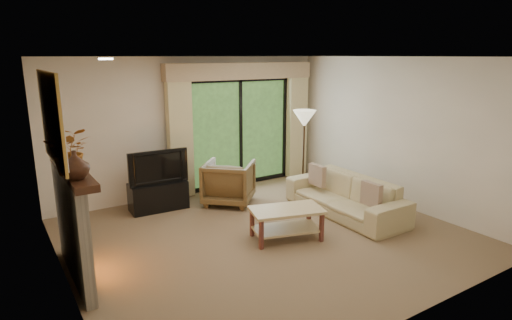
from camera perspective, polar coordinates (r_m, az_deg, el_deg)
floor at (r=6.49m, az=1.45°, el=-10.01°), size 5.50×5.50×0.00m
ceiling at (r=5.94m, az=1.61°, el=13.60°), size 5.50×5.50×0.00m
wall_back at (r=8.23m, az=-8.33°, el=4.44°), size 5.00×0.00×5.00m
wall_front at (r=4.32m, az=20.55°, el=-4.89°), size 5.00×0.00×5.00m
wall_left at (r=5.12m, az=-24.91°, el=-2.48°), size 0.00×5.00×5.00m
wall_right at (r=7.93m, az=18.23°, el=3.53°), size 0.00×5.00×5.00m
fireplace at (r=5.51m, az=-23.32°, el=-7.96°), size 0.24×1.70×1.37m
mirror at (r=5.19m, az=-25.57°, el=5.03°), size 0.07×1.45×1.02m
sliding_door at (r=8.68m, az=-2.12°, el=3.71°), size 2.26×0.10×2.16m
curtain_left at (r=7.97m, az=-10.11°, el=3.33°), size 0.45×0.18×2.35m
curtain_right at (r=9.32m, az=5.41°, el=4.99°), size 0.45×0.18×2.35m
cornice at (r=8.47m, az=-1.87°, el=11.77°), size 3.20×0.24×0.32m
media_console at (r=7.64m, az=-12.89°, el=-4.69°), size 0.99×0.48×0.49m
tv at (r=7.49m, az=-13.11°, el=-0.79°), size 1.02×0.18×0.59m
armchair at (r=7.72m, az=-3.64°, el=-3.00°), size 1.19×1.19×0.78m
sofa at (r=7.36m, az=11.78°, el=-4.70°), size 0.89×2.21×0.64m
pillow_near at (r=6.83m, az=15.13°, el=-4.43°), size 0.10×0.37×0.37m
pillow_far at (r=7.69m, az=8.17°, el=-2.02°), size 0.10×0.38×0.37m
coffee_table at (r=6.31m, az=4.07°, el=-8.47°), size 1.15×0.83×0.46m
floor_lamp at (r=8.19m, az=6.35°, el=0.97°), size 0.54×0.54×1.62m
vase at (r=4.79m, az=-22.99°, el=-0.61°), size 0.34×0.34×0.30m
branches at (r=4.97m, az=-23.55°, el=1.14°), size 0.57×0.53×0.52m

